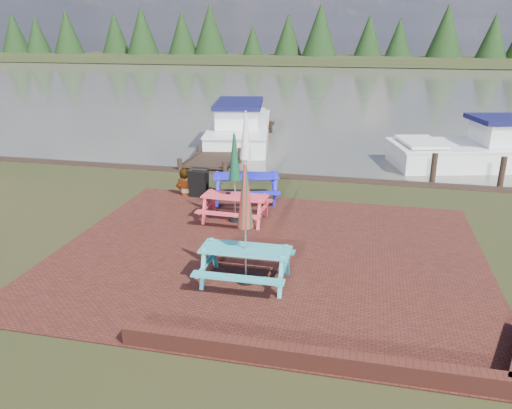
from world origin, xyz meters
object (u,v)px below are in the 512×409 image
object	(u,v)px
picnic_table_teal	(246,243)
chalkboard	(199,183)
jetty	(235,142)
person	(184,169)
picnic_table_red	(235,192)
boat_jetty	(240,128)
picnic_table_blue	(246,171)
boat_near	(498,151)

from	to	relation	value
picnic_table_teal	chalkboard	xyz separation A→B (m)	(-2.53, 4.65, -0.38)
jetty	person	world-z (taller)	person
picnic_table_teal	chalkboard	bearing A→B (deg)	118.01
picnic_table_red	boat_jetty	bearing A→B (deg)	105.81
picnic_table_blue	chalkboard	xyz separation A→B (m)	(-1.39, 0.00, -0.44)
picnic_table_red	boat_jetty	world-z (taller)	picnic_table_red
picnic_table_red	jetty	world-z (taller)	picnic_table_red
person	picnic_table_red	bearing A→B (deg)	146.53
picnic_table_red	boat_jetty	distance (m)	10.26
boat_jetty	person	size ratio (longest dim) A/B	4.63
picnic_table_blue	person	distance (m)	1.84
boat_near	person	size ratio (longest dim) A/B	4.78
picnic_table_teal	boat_jetty	world-z (taller)	picnic_table_teal
picnic_table_red	jetty	size ratio (longest dim) A/B	0.25
person	boat_near	bearing A→B (deg)	-139.85
jetty	boat_jetty	distance (m)	1.44
picnic_table_red	jetty	distance (m)	8.89
picnic_table_teal	picnic_table_blue	bearing A→B (deg)	103.22
jetty	boat_near	world-z (taller)	boat_near
picnic_table_teal	picnic_table_red	xyz separation A→B (m)	(-1.03, 3.07, -0.03)
picnic_table_blue	person	world-z (taller)	picnic_table_blue
picnic_table_blue	jetty	bearing A→B (deg)	92.88
boat_near	boat_jetty	bearing A→B (deg)	64.52
picnic_table_blue	boat_near	world-z (taller)	picnic_table_blue
boat_near	picnic_table_blue	bearing A→B (deg)	114.61
boat_jetty	person	distance (m)	8.33
chalkboard	boat_jetty	bearing A→B (deg)	99.81
chalkboard	jetty	xyz separation A→B (m)	(-0.82, 6.98, -0.32)
picnic_table_teal	boat_near	world-z (taller)	picnic_table_teal
picnic_table_red	boat_jetty	size ratio (longest dim) A/B	0.30
picnic_table_blue	boat_jetty	world-z (taller)	picnic_table_blue
picnic_table_red	picnic_table_teal	bearing A→B (deg)	-69.40
picnic_table_red	chalkboard	size ratio (longest dim) A/B	2.66
picnic_table_blue	boat_near	bearing A→B (deg)	24.52
person	picnic_table_teal	bearing A→B (deg)	129.16
boat_jetty	chalkboard	bearing A→B (deg)	-93.82
person	jetty	bearing A→B (deg)	-79.90
jetty	boat_jetty	world-z (taller)	boat_jetty
jetty	person	distance (m)	6.94
picnic_table_teal	chalkboard	world-z (taller)	picnic_table_teal
picnic_table_blue	boat_near	xyz separation A→B (m)	(7.87, 6.42, -0.48)
picnic_table_teal	jetty	distance (m)	12.11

